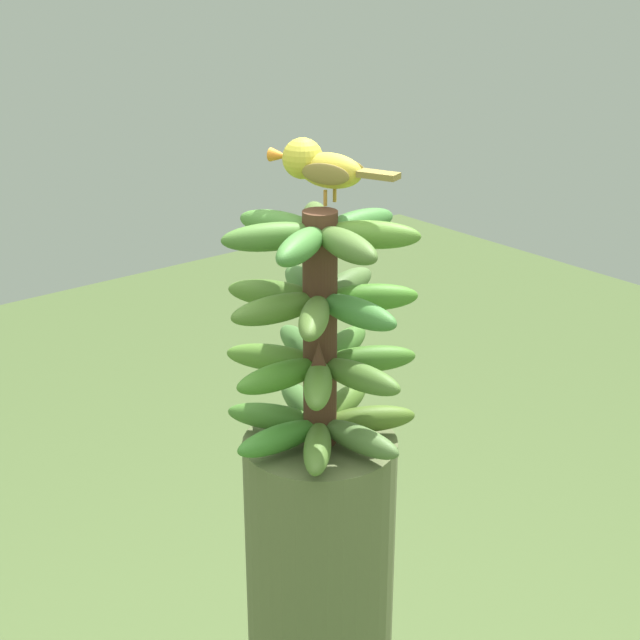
% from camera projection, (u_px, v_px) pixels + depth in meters
% --- Properties ---
extents(banana_bunch, '(0.27, 0.27, 0.33)m').
position_uv_depth(banana_bunch, '(320.00, 332.00, 1.27)').
color(banana_bunch, '#4C2D1E').
rests_on(banana_bunch, banana_tree).
extents(perched_bird, '(0.18, 0.09, 0.08)m').
position_uv_depth(perched_bird, '(319.00, 165.00, 1.24)').
color(perched_bird, '#C68933').
rests_on(perched_bird, banana_bunch).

